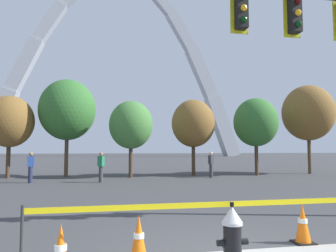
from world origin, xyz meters
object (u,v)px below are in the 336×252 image
traffic_cone_by_hydrant (139,239)px  pedestrian_standing_center (31,167)px  pedestrian_walking_left (101,167)px  monument_arch (118,71)px  pedestrian_walking_right (211,164)px  fire_hydrant (232,239)px  traffic_cone_mid_sidewalk (303,224)px  traffic_cone_curb_edge (61,251)px

traffic_cone_by_hydrant → pedestrian_standing_center: (-4.43, 12.51, 0.46)m
pedestrian_walking_left → monument_arch: bearing=87.6°
pedestrian_walking_left → pedestrian_walking_right: same height
fire_hydrant → monument_arch: 70.81m
fire_hydrant → traffic_cone_by_hydrant: size_ratio=1.36×
traffic_cone_mid_sidewalk → pedestrian_walking_left: size_ratio=0.46×
traffic_cone_mid_sidewalk → traffic_cone_curb_edge: same height
traffic_cone_curb_edge → traffic_cone_by_hydrant: bearing=19.1°
pedestrian_walking_right → fire_hydrant: bearing=-107.4°
traffic_cone_by_hydrant → pedestrian_standing_center: bearing=109.5°
fire_hydrant → traffic_cone_by_hydrant: fire_hydrant is taller
fire_hydrant → traffic_cone_by_hydrant: bearing=154.1°
fire_hydrant → traffic_cone_curb_edge: (-2.40, 0.24, -0.11)m
fire_hydrant → pedestrian_walking_left: bearing=99.5°
traffic_cone_by_hydrant → traffic_cone_mid_sidewalk: same height
traffic_cone_by_hydrant → pedestrian_walking_right: size_ratio=0.46×
pedestrian_walking_left → pedestrian_walking_right: size_ratio=1.00×
pedestrian_standing_center → pedestrian_walking_right: (10.17, 1.04, 0.00)m
monument_arch → traffic_cone_mid_sidewalk: bearing=-88.6°
traffic_cone_by_hydrant → traffic_cone_mid_sidewalk: (3.12, 0.43, 0.00)m
traffic_cone_mid_sidewalk → monument_arch: monument_arch is taller
fire_hydrant → traffic_cone_by_hydrant: 1.44m
monument_arch → pedestrian_walking_left: size_ratio=36.90×
pedestrian_walking_left → traffic_cone_curb_edge: bearing=-91.2°
traffic_cone_curb_edge → pedestrian_walking_left: 12.48m
pedestrian_walking_left → pedestrian_standing_center: 3.62m
traffic_cone_by_hydrant → monument_arch: monument_arch is taller
pedestrian_walking_left → pedestrian_standing_center: (-3.59, 0.43, 0.00)m
traffic_cone_curb_edge → pedestrian_walking_right: pedestrian_walking_right is taller
traffic_cone_mid_sidewalk → monument_arch: (-1.66, 67.11, 19.29)m
traffic_cone_by_hydrant → pedestrian_standing_center: 13.28m
pedestrian_standing_center → pedestrian_walking_left: bearing=-6.8°
pedestrian_walking_right → pedestrian_walking_left: bearing=-167.4°
monument_arch → pedestrian_standing_center: bearing=-96.1°
traffic_cone_curb_edge → fire_hydrant: bearing=-5.7°
traffic_cone_curb_edge → monument_arch: bearing=87.8°
fire_hydrant → monument_arch: size_ratio=0.02×
traffic_cone_by_hydrant → pedestrian_walking_right: (5.74, 13.55, 0.46)m
traffic_cone_by_hydrant → monument_arch: 70.25m
traffic_cone_mid_sidewalk → pedestrian_walking_right: 13.39m
fire_hydrant → traffic_cone_by_hydrant: (-1.29, 0.63, -0.11)m
pedestrian_walking_left → traffic_cone_by_hydrant: bearing=-86.0°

